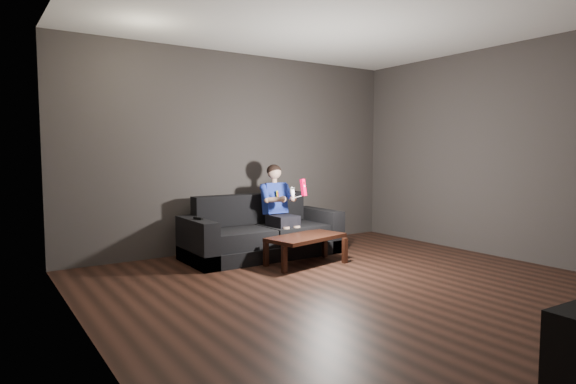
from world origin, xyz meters
TOP-DOWN VIEW (x-y plane):
  - floor at (0.00, 0.00)m, footprint 5.00×5.00m
  - back_wall at (0.00, 2.50)m, footprint 5.00×0.04m
  - left_wall at (-2.50, 0.00)m, footprint 0.04×5.00m
  - right_wall at (2.50, 0.00)m, footprint 0.04×5.00m
  - ceiling at (0.00, 0.00)m, footprint 5.00×5.00m
  - sofa at (-0.03, 1.89)m, footprint 2.03×0.88m
  - child at (0.20, 1.85)m, footprint 0.46×0.56m
  - wii_remote_red at (0.29, 1.41)m, footprint 0.07×0.09m
  - nunchuk_white at (0.13, 1.42)m, footprint 0.07×0.09m
  - wii_remote_black at (-0.94, 1.82)m, footprint 0.07×0.15m
  - coffee_table at (0.15, 1.17)m, footprint 1.05×0.68m

SIDE VIEW (x-z plane):
  - floor at x=0.00m, z-range 0.00..0.00m
  - sofa at x=-0.03m, z-range -0.14..0.65m
  - coffee_table at x=0.15m, z-range 0.13..0.48m
  - wii_remote_black at x=-0.94m, z-range 0.55..0.58m
  - child at x=0.20m, z-range 0.13..1.25m
  - nunchuk_white at x=0.13m, z-range 0.79..0.93m
  - wii_remote_red at x=0.29m, z-range 0.80..1.02m
  - back_wall at x=0.00m, z-range 0.00..2.70m
  - left_wall at x=-2.50m, z-range 0.00..2.70m
  - right_wall at x=2.50m, z-range 0.00..2.70m
  - ceiling at x=0.00m, z-range 2.69..2.71m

